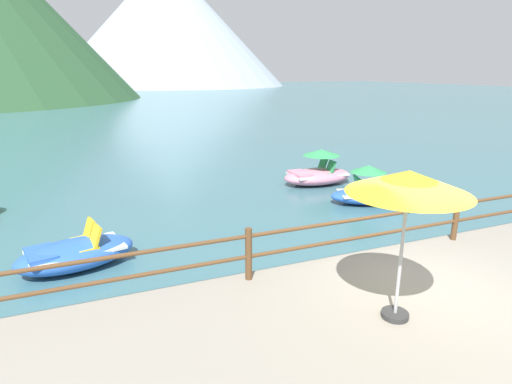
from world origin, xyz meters
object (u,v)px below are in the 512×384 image
pedal_boat_0 (318,173)px  pedal_boat_3 (371,191)px  pedal_boat_1 (76,253)px  beach_umbrella (409,184)px

pedal_boat_0 → pedal_boat_3: pedal_boat_0 is taller
pedal_boat_0 → pedal_boat_1: size_ratio=1.00×
pedal_boat_0 → pedal_boat_3: (0.33, -2.62, -0.04)m
pedal_boat_0 → pedal_boat_1: bearing=-153.7°
beach_umbrella → pedal_boat_1: 6.64m
pedal_boat_1 → pedal_boat_3: bearing=9.1°
beach_umbrella → pedal_boat_3: 7.30m
beach_umbrella → pedal_boat_0: beach_umbrella is taller
pedal_boat_0 → pedal_boat_3: size_ratio=0.95×
beach_umbrella → pedal_boat_1: size_ratio=0.87×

